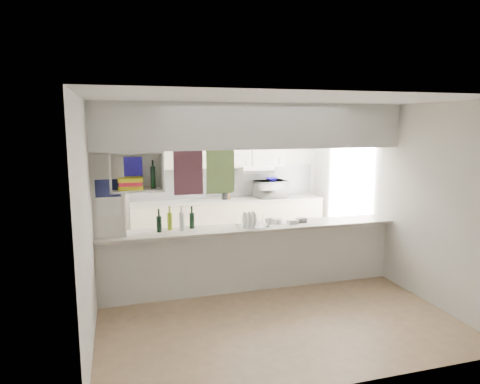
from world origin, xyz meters
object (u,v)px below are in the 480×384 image
object	(u,v)px
bowl	(272,179)
dish_rack	(252,220)
microwave	(271,189)
wine_bottles	(176,221)

from	to	relation	value
bowl	dish_rack	world-z (taller)	bowl
microwave	wine_bottles	world-z (taller)	wine_bottles
dish_rack	microwave	bearing A→B (deg)	62.99
bowl	dish_rack	xyz separation A→B (m)	(-1.09, -2.17, -0.26)
dish_rack	wine_bottles	bearing A→B (deg)	173.90
microwave	bowl	bearing A→B (deg)	175.85
bowl	wine_bottles	size ratio (longest dim) A/B	0.44
microwave	dish_rack	world-z (taller)	microwave
microwave	bowl	xyz separation A→B (m)	(0.02, 0.00, 0.19)
microwave	wine_bottles	distance (m)	2.97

